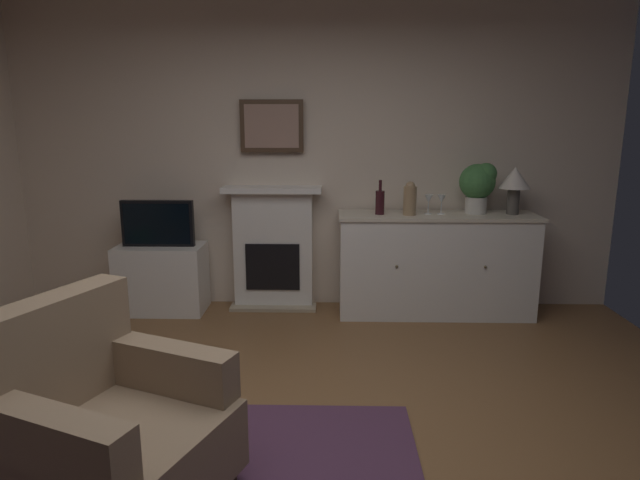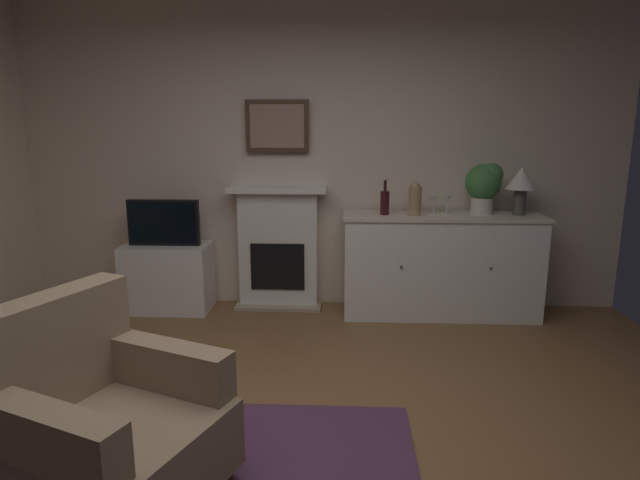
{
  "view_description": "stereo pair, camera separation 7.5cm",
  "coord_description": "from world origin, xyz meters",
  "views": [
    {
      "loc": [
        0.18,
        -2.3,
        1.64
      ],
      "look_at": [
        0.11,
        0.64,
        1.0
      ],
      "focal_mm": 30.1,
      "sensor_mm": 36.0,
      "label": 1
    },
    {
      "loc": [
        0.25,
        -2.3,
        1.64
      ],
      "look_at": [
        0.11,
        0.64,
        1.0
      ],
      "focal_mm": 30.1,
      "sensor_mm": 36.0,
      "label": 2
    }
  ],
  "objects": [
    {
      "name": "ground_plane",
      "position": [
        0.0,
        0.0,
        -0.05
      ],
      "size": [
        5.39,
        5.09,
        0.1
      ],
      "primitive_type": "cube",
      "color": "brown",
      "rests_on": "ground"
    },
    {
      "name": "sideboard_cabinet",
      "position": [
        1.07,
        2.21,
        0.45
      ],
      "size": [
        1.68,
        0.49,
        0.89
      ],
      "color": "white",
      "rests_on": "ground_plane"
    },
    {
      "name": "framed_picture",
      "position": [
        -0.35,
        2.43,
        1.62
      ],
      "size": [
        0.55,
        0.04,
        0.45
      ],
      "color": "#473323"
    },
    {
      "name": "vase_decorative",
      "position": [
        0.82,
        2.16,
        1.03
      ],
      "size": [
        0.11,
        0.11,
        0.28
      ],
      "color": "#9E7F5B",
      "rests_on": "sideboard_cabinet"
    },
    {
      "name": "armchair",
      "position": [
        -0.78,
        -0.27,
        0.38
      ],
      "size": [
        1.04,
        1.01,
        0.92
      ],
      "color": "#8C7259",
      "rests_on": "ground_plane"
    },
    {
      "name": "potted_plant_small",
      "position": [
        1.41,
        2.26,
        1.15
      ],
      "size": [
        0.3,
        0.3,
        0.43
      ],
      "color": "beige",
      "rests_on": "sideboard_cabinet"
    },
    {
      "name": "wall_rear",
      "position": [
        0.0,
        2.52,
        1.38
      ],
      "size": [
        5.39,
        0.06,
        2.77
      ],
      "primitive_type": "cube",
      "color": "beige",
      "rests_on": "ground_plane"
    },
    {
      "name": "table_lamp",
      "position": [
        1.7,
        2.21,
        1.17
      ],
      "size": [
        0.26,
        0.26,
        0.4
      ],
      "color": "#4C4742",
      "rests_on": "sideboard_cabinet"
    },
    {
      "name": "fireplace_unit",
      "position": [
        -0.35,
        2.39,
        0.55
      ],
      "size": [
        0.87,
        0.3,
        1.1
      ],
      "color": "white",
      "rests_on": "ground_plane"
    },
    {
      "name": "tv_set",
      "position": [
        -1.33,
        2.2,
        0.8
      ],
      "size": [
        0.62,
        0.07,
        0.4
      ],
      "color": "black",
      "rests_on": "tv_cabinet"
    },
    {
      "name": "wine_glass_center",
      "position": [
        1.1,
        2.22,
        1.01
      ],
      "size": [
        0.07,
        0.07,
        0.16
      ],
      "color": "silver",
      "rests_on": "sideboard_cabinet"
    },
    {
      "name": "wine_glass_left",
      "position": [
        0.99,
        2.22,
        1.01
      ],
      "size": [
        0.07,
        0.07,
        0.16
      ],
      "color": "silver",
      "rests_on": "sideboard_cabinet"
    },
    {
      "name": "tv_cabinet",
      "position": [
        -1.33,
        2.23,
        0.3
      ],
      "size": [
        0.75,
        0.42,
        0.6
      ],
      "color": "white",
      "rests_on": "ground_plane"
    },
    {
      "name": "wine_bottle",
      "position": [
        0.58,
        2.19,
        1.0
      ],
      "size": [
        0.08,
        0.08,
        0.29
      ],
      "color": "#331419",
      "rests_on": "sideboard_cabinet"
    }
  ]
}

